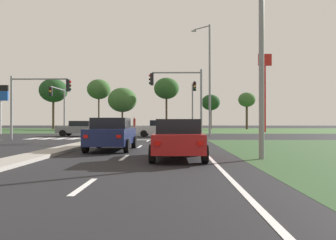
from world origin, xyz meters
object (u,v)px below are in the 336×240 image
Objects in this scene: treeline_third at (122,100)px; car_red_fourth at (178,139)px; treeline_sixth at (247,100)px; street_lamp_second at (208,75)px; pedestrian_at_median at (134,123)px; traffic_signal_near_left at (35,95)px; car_teal_second at (118,126)px; treeline_fifth at (211,103)px; treeline_near at (53,91)px; traffic_signal_near_right at (182,92)px; treeline_second at (99,89)px; car_navy_third at (112,134)px; traffic_signal_far_left at (59,101)px; treeline_fourth at (166,89)px; car_grey_sixth at (80,128)px; traffic_signal_far_right at (193,98)px; street_lamp_near at (266,17)px; car_silver_fifth at (160,128)px; fuel_price_totem at (0,98)px; fastfood_pole_sign at (265,75)px.

car_red_fourth is at bearing -79.06° from treeline_third.
street_lamp_second is at bearing -107.64° from treeline_sixth.
traffic_signal_near_left is at bearing 111.22° from pedestrian_at_median.
traffic_signal_near_left is (-3.47, -19.24, 2.75)m from car_teal_second.
car_red_fourth is 0.61× the size of treeline_fifth.
street_lamp_second is at bearing -68.31° from treeline_third.
treeline_near reaches higher than traffic_signal_near_left.
traffic_signal_near_right is 19.16m from pedestrian_at_median.
car_teal_second reaches higher than car_red_fourth.
car_navy_third is at bearing -76.81° from treeline_second.
street_lamp_second is 43.69m from treeline_near.
treeline_third is at bearing 100.94° from car_red_fourth.
traffic_signal_far_left is 30.09m from treeline_fourth.
treeline_third is at bearing 83.35° from traffic_signal_far_left.
traffic_signal_far_right is (11.48, 5.14, 3.29)m from car_grey_sixth.
treeline_third reaches higher than pedestrian_at_median.
traffic_signal_near_right reaches higher than car_grey_sixth.
car_teal_second reaches higher than car_grey_sixth.
street_lamp_near is 0.97× the size of treeline_second.
treeline_near is 1.25× the size of treeline_third.
treeline_fourth is 1.42× the size of treeline_fifth.
car_navy_third is 54.59m from treeline_fifth.
treeline_second is at bearing 105.44° from car_red_fourth.
traffic_signal_near_right is 43.63m from treeline_fifth.
car_red_fourth is (3.25, -3.91, -0.05)m from car_navy_third.
treeline_fourth is at bearing -10.58° from treeline_second.
traffic_signal_far_left is at bearing -179.21° from traffic_signal_far_right.
car_silver_fifth is at bearing 83.65° from car_navy_third.
fuel_price_totem is 0.80× the size of treeline_sixth.
fuel_price_totem reaches higher than car_navy_third.
car_teal_second is 0.83× the size of traffic_signal_near_left.
car_silver_fifth is 34.33m from treeline_fourth.
traffic_signal_far_left is at bearing 158.53° from street_lamp_second.
traffic_signal_far_left is 0.95× the size of fuel_price_totem.
treeline_third is at bearing 14.69° from car_silver_fifth.
street_lamp_second reaches higher than car_navy_third.
treeline_second reaches higher than treeline_sixth.
treeline_fourth is (11.53, 27.49, 4.10)m from traffic_signal_far_left.
treeline_fifth is (27.57, 31.05, 1.21)m from fuel_price_totem.
car_silver_fifth is 6.41m from traffic_signal_near_right.
traffic_signal_near_left is at bearing 128.14° from car_navy_third.
street_lamp_near is (11.20, -33.46, 4.57)m from car_teal_second.
treeline_fifth is 1.00× the size of treeline_sixth.
pedestrian_at_median is at bearing -100.22° from treeline_fourth.
fastfood_pole_sign is 1.07× the size of treeline_second.
treeline_fourth reaches higher than treeline_sixth.
fastfood_pole_sign is at bearing 38.73° from traffic_signal_far_right.
street_lamp_second reaches higher than treeline_fourth.
pedestrian_at_median is 0.19× the size of treeline_second.
treeline_near is 1.00× the size of treeline_fourth.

